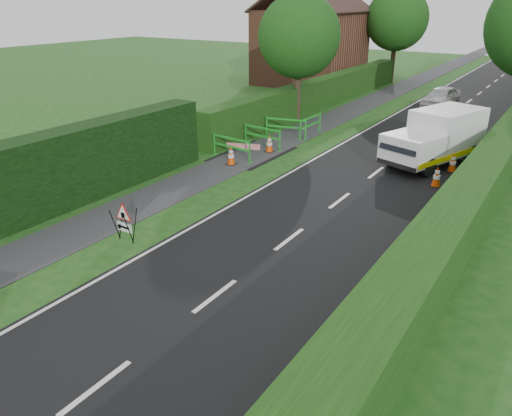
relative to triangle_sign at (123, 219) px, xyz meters
The scene contains 21 objects.
ground 2.44m from the triangle_sign, 53.89° to the right, with size 120.00×120.00×0.00m, color #174814.
road_surface 33.34m from the triangle_sign, 83.31° to the left, with size 6.00×90.00×0.02m, color black.
footpath 33.15m from the triangle_sign, 92.80° to the left, with size 2.00×90.00×0.02m, color #2D2D30.
hedge_west_far 20.44m from the triangle_sign, 100.20° to the left, with size 1.00×24.00×1.80m, color #14380F.
hedge_east 16.17m from the triangle_sign, 60.80° to the left, with size 1.20×50.00×1.50m, color #14380F.
house_west 29.48m from the triangle_sign, 107.05° to the left, with size 7.50×7.40×7.88m.
tree_nw 16.86m from the triangle_sign, 101.30° to the left, with size 4.40×4.40×6.70m.
tree_fw 32.53m from the triangle_sign, 95.72° to the left, with size 4.80×4.80×7.24m.
triangle_sign is the anchor object (origin of this frame).
works_van 13.26m from the triangle_sign, 65.70° to the left, with size 3.30×5.14×2.20m.
traffic_cone_0 11.21m from the triangle_sign, 56.04° to the left, with size 0.38×0.38×0.79m.
traffic_cone_1 13.02m from the triangle_sign, 60.79° to the left, with size 0.38×0.38×0.79m.
traffic_cone_2 15.13m from the triangle_sign, 64.87° to the left, with size 0.38×0.38×0.79m.
traffic_cone_3 7.53m from the triangle_sign, 101.85° to the left, with size 0.38×0.38×0.79m.
traffic_cone_4 9.87m from the triangle_sign, 96.84° to the left, with size 0.38×0.38×0.79m.
ped_barrier_0 8.21m from the triangle_sign, 103.75° to the left, with size 2.09×0.57×1.00m.
ped_barrier_1 10.37m from the triangle_sign, 100.09° to the left, with size 2.09×0.57×1.00m.
ped_barrier_2 12.44m from the triangle_sign, 98.14° to the left, with size 2.09×0.78×1.00m.
ped_barrier_3 13.37m from the triangle_sign, 94.07° to the left, with size 0.43×2.07×1.00m.
redwhite_plank 8.83m from the triangle_sign, 101.71° to the left, with size 1.50×0.04×0.25m, color red.
hatchback_car 24.45m from the triangle_sign, 83.72° to the left, with size 1.48×3.67×1.25m, color silver.
Camera 1 is at (8.63, -6.76, 6.40)m, focal length 35.00 mm.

